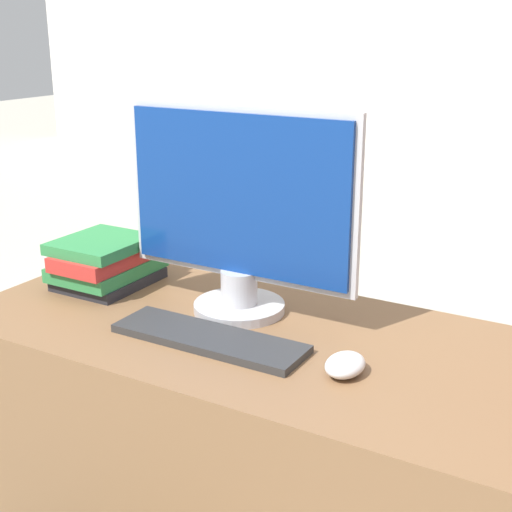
{
  "coord_description": "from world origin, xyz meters",
  "views": [
    {
      "loc": [
        0.55,
        -0.86,
        1.35
      ],
      "look_at": [
        -0.1,
        0.26,
        0.92
      ],
      "focal_mm": 50.0,
      "sensor_mm": 36.0,
      "label": 1
    }
  ],
  "objects_px": {
    "mouse": "(345,365)",
    "book_stack": "(107,262)",
    "monitor": "(239,211)",
    "keyboard": "(209,338)"
  },
  "relations": [
    {
      "from": "monitor",
      "to": "book_stack",
      "type": "relative_size",
      "value": 2.04
    },
    {
      "from": "mouse",
      "to": "book_stack",
      "type": "bearing_deg",
      "value": 168.09
    },
    {
      "from": "monitor",
      "to": "mouse",
      "type": "bearing_deg",
      "value": -26.38
    },
    {
      "from": "monitor",
      "to": "book_stack",
      "type": "xyz_separation_m",
      "value": [
        -0.36,
        -0.01,
        -0.17
      ]
    },
    {
      "from": "mouse",
      "to": "book_stack",
      "type": "height_order",
      "value": "book_stack"
    },
    {
      "from": "mouse",
      "to": "book_stack",
      "type": "distance_m",
      "value": 0.69
    },
    {
      "from": "keyboard",
      "to": "book_stack",
      "type": "height_order",
      "value": "book_stack"
    },
    {
      "from": "mouse",
      "to": "book_stack",
      "type": "xyz_separation_m",
      "value": [
        -0.67,
        0.14,
        0.04
      ]
    },
    {
      "from": "keyboard",
      "to": "mouse",
      "type": "distance_m",
      "value": 0.28
    },
    {
      "from": "monitor",
      "to": "book_stack",
      "type": "bearing_deg",
      "value": -177.85
    }
  ]
}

